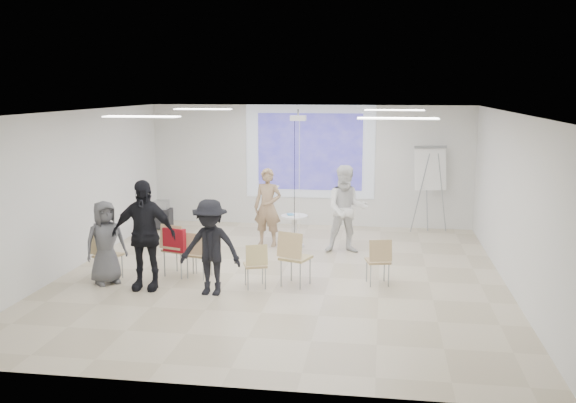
# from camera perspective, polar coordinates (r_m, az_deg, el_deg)

# --- Properties ---
(floor) EXTENTS (8.00, 9.00, 0.10)m
(floor) POSITION_cam_1_polar(r_m,az_deg,el_deg) (11.92, -0.57, -6.84)
(floor) COLOR beige
(floor) RESTS_ON ground
(ceiling) EXTENTS (8.00, 9.00, 0.10)m
(ceiling) POSITION_cam_1_polar(r_m,az_deg,el_deg) (11.41, -0.60, 8.23)
(ceiling) COLOR white
(ceiling) RESTS_ON wall_back
(wall_back) EXTENTS (8.00, 0.10, 3.00)m
(wall_back) POSITION_cam_1_polar(r_m,az_deg,el_deg) (16.03, 1.98, 3.22)
(wall_back) COLOR silver
(wall_back) RESTS_ON floor
(wall_left) EXTENTS (0.10, 9.00, 3.00)m
(wall_left) POSITION_cam_1_polar(r_m,az_deg,el_deg) (12.83, -18.75, 0.95)
(wall_left) COLOR silver
(wall_left) RESTS_ON floor
(wall_right) EXTENTS (0.10, 9.00, 3.00)m
(wall_right) POSITION_cam_1_polar(r_m,az_deg,el_deg) (11.64, 19.50, 0.01)
(wall_right) COLOR silver
(wall_right) RESTS_ON floor
(projection_halo) EXTENTS (3.20, 0.01, 2.30)m
(projection_halo) POSITION_cam_1_polar(r_m,az_deg,el_deg) (15.93, 1.96, 4.44)
(projection_halo) COLOR silver
(projection_halo) RESTS_ON wall_back
(projection_image) EXTENTS (2.60, 0.01, 1.90)m
(projection_image) POSITION_cam_1_polar(r_m,az_deg,el_deg) (15.91, 1.95, 4.43)
(projection_image) COLOR #332E9E
(projection_image) RESTS_ON wall_back
(pedestal_table) EXTENTS (0.73, 0.73, 0.72)m
(pedestal_table) POSITION_cam_1_polar(r_m,az_deg,el_deg) (13.91, 0.55, -2.45)
(pedestal_table) COLOR white
(pedestal_table) RESTS_ON floor
(player_left) EXTENTS (0.77, 0.57, 1.93)m
(player_left) POSITION_cam_1_polar(r_m,az_deg,el_deg) (13.95, -1.82, -0.05)
(player_left) COLOR tan
(player_left) RESTS_ON floor
(player_right) EXTENTS (1.09, 0.92, 2.04)m
(player_right) POSITION_cam_1_polar(r_m,az_deg,el_deg) (13.39, 5.24, -0.28)
(player_right) COLOR white
(player_right) RESTS_ON floor
(controller_left) EXTENTS (0.05, 0.11, 0.04)m
(controller_left) POSITION_cam_1_polar(r_m,az_deg,el_deg) (14.11, -0.93, 1.33)
(controller_left) COLOR white
(controller_left) RESTS_ON player_left
(controller_right) EXTENTS (0.05, 0.11, 0.04)m
(controller_right) POSITION_cam_1_polar(r_m,az_deg,el_deg) (13.59, 4.57, 1.41)
(controller_right) COLOR silver
(controller_right) RESTS_ON player_right
(chair_far_left) EXTENTS (0.52, 0.54, 0.89)m
(chair_far_left) POSITION_cam_1_polar(r_m,az_deg,el_deg) (11.95, -15.95, -4.33)
(chair_far_left) COLOR tan
(chair_far_left) RESTS_ON floor
(chair_left_mid) EXTENTS (0.59, 0.62, 0.99)m
(chair_left_mid) POSITION_cam_1_polar(r_m,az_deg,el_deg) (11.89, -9.96, -3.87)
(chair_left_mid) COLOR tan
(chair_left_mid) RESTS_ON floor
(chair_left_inner) EXTENTS (0.48, 0.51, 0.86)m
(chair_left_inner) POSITION_cam_1_polar(r_m,az_deg,el_deg) (11.73, -8.06, -4.39)
(chair_left_inner) COLOR tan
(chair_left_inner) RESTS_ON floor
(chair_center) EXTENTS (0.49, 0.51, 0.80)m
(chair_center) POSITION_cam_1_polar(r_m,az_deg,el_deg) (11.06, -2.88, -5.39)
(chair_center) COLOR tan
(chair_center) RESTS_ON floor
(chair_right_inner) EXTENTS (0.61, 0.63, 0.99)m
(chair_right_inner) POSITION_cam_1_polar(r_m,az_deg,el_deg) (11.12, 0.48, -4.68)
(chair_right_inner) COLOR tan
(chair_right_inner) RESTS_ON floor
(chair_right_far) EXTENTS (0.48, 0.51, 0.84)m
(chair_right_far) POSITION_cam_1_polar(r_m,az_deg,el_deg) (11.32, 8.08, -4.98)
(chair_right_far) COLOR tan
(chair_right_far) RESTS_ON floor
(red_jacket) EXTENTS (0.46, 0.24, 0.43)m
(red_jacket) POSITION_cam_1_polar(r_m,az_deg,el_deg) (11.72, -10.07, -3.39)
(red_jacket) COLOR #AB1520
(red_jacket) RESTS_ON chair_left_mid
(laptop) EXTENTS (0.36, 0.29, 0.02)m
(laptop) POSITION_cam_1_polar(r_m,az_deg,el_deg) (11.83, -7.86, -4.51)
(laptop) COLOR black
(laptop) RESTS_ON chair_left_inner
(audience_left) EXTENTS (1.28, 0.79, 2.18)m
(audience_left) POSITION_cam_1_polar(r_m,az_deg,el_deg) (11.17, -12.74, -2.21)
(audience_left) COLOR black
(audience_left) RESTS_ON floor
(audience_mid) EXTENTS (1.22, 0.72, 1.83)m
(audience_mid) POSITION_cam_1_polar(r_m,az_deg,el_deg) (10.72, -6.93, -3.51)
(audience_mid) COLOR black
(audience_mid) RESTS_ON floor
(audience_outer) EXTENTS (0.96, 0.94, 1.66)m
(audience_outer) POSITION_cam_1_polar(r_m,az_deg,el_deg) (11.70, -15.94, -3.10)
(audience_outer) COLOR #5E5E63
(audience_outer) RESTS_ON floor
(flipchart_easel) EXTENTS (0.88, 0.68, 2.07)m
(flipchart_easel) POSITION_cam_1_polar(r_m,az_deg,el_deg) (15.53, 12.53, 2.85)
(flipchart_easel) COLOR gray
(flipchart_easel) RESTS_ON floor
(av_cart) EXTENTS (0.49, 0.40, 0.71)m
(av_cart) POSITION_cam_1_polar(r_m,az_deg,el_deg) (15.98, -11.15, -1.25)
(av_cart) COLOR black
(av_cart) RESTS_ON floor
(ceiling_projector) EXTENTS (0.30, 0.25, 3.00)m
(ceiling_projector) POSITION_cam_1_polar(r_m,az_deg,el_deg) (12.89, 0.90, 6.84)
(ceiling_projector) COLOR white
(ceiling_projector) RESTS_ON ceiling
(fluor_panel_nw) EXTENTS (1.20, 0.30, 0.02)m
(fluor_panel_nw) POSITION_cam_1_polar(r_m,az_deg,el_deg) (13.80, -7.58, 8.14)
(fluor_panel_nw) COLOR white
(fluor_panel_nw) RESTS_ON ceiling
(fluor_panel_ne) EXTENTS (1.20, 0.30, 0.02)m
(fluor_panel_ne) POSITION_cam_1_polar(r_m,az_deg,el_deg) (13.27, 9.44, 8.02)
(fluor_panel_ne) COLOR white
(fluor_panel_ne) RESTS_ON ceiling
(fluor_panel_sw) EXTENTS (1.20, 0.30, 0.02)m
(fluor_panel_sw) POSITION_cam_1_polar(r_m,az_deg,el_deg) (10.48, -12.88, 7.37)
(fluor_panel_sw) COLOR white
(fluor_panel_sw) RESTS_ON ceiling
(fluor_panel_se) EXTENTS (1.20, 0.30, 0.02)m
(fluor_panel_se) POSITION_cam_1_polar(r_m,az_deg,el_deg) (9.77, 9.74, 7.29)
(fluor_panel_se) COLOR white
(fluor_panel_se) RESTS_ON ceiling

